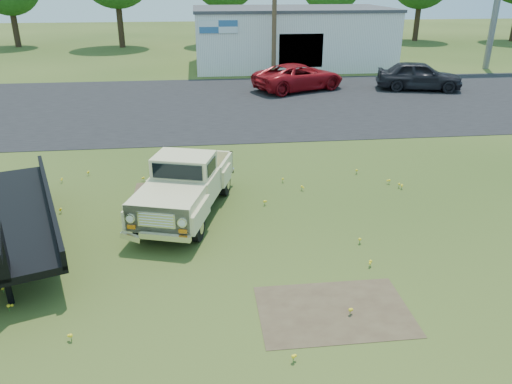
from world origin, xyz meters
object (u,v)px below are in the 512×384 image
(vintage_pickup_truck, at_px, (185,185))
(flatbed_trailer, at_px, (1,211))
(dark_sedan, at_px, (419,76))
(red_pickup, at_px, (299,77))

(vintage_pickup_truck, relative_size, flatbed_trailer, 0.69)
(flatbed_trailer, height_order, dark_sedan, flatbed_trailer)
(red_pickup, relative_size, dark_sedan, 1.13)
(flatbed_trailer, relative_size, red_pickup, 1.27)
(vintage_pickup_truck, distance_m, red_pickup, 17.38)
(vintage_pickup_truck, relative_size, dark_sedan, 0.99)
(vintage_pickup_truck, relative_size, red_pickup, 0.88)
(flatbed_trailer, relative_size, dark_sedan, 1.43)
(vintage_pickup_truck, height_order, dark_sedan, vintage_pickup_truck)
(flatbed_trailer, distance_m, red_pickup, 20.58)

